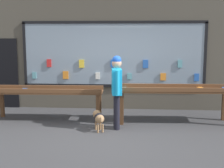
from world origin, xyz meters
The scene contains 6 objects.
ground_plane centered at (0.00, 0.00, 0.00)m, with size 40.00×40.00×0.00m, color #38383A.
shopfront_facade centered at (-0.04, 2.39, 1.66)m, with size 7.94×0.29×3.35m.
display_table_left centered at (-1.62, 0.93, 0.70)m, with size 2.86×0.73×0.87m.
display_table_right centered at (1.62, 0.93, 0.77)m, with size 2.86×0.76×0.94m.
person_browsing centered at (0.20, 0.29, 1.02)m, with size 0.27×0.67×1.73m.
small_dog centered at (-0.20, 0.10, 0.31)m, with size 0.34×0.56×0.44m.
Camera 1 is at (0.61, -6.86, 2.19)m, focal length 50.00 mm.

